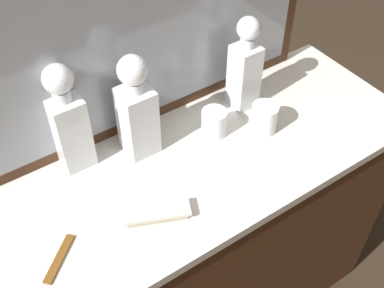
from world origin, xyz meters
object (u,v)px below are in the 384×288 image
at_px(crystal_tumbler_front, 214,124).
at_px(silver_brush_rear, 157,213).
at_px(crystal_decanter_rear, 245,72).
at_px(crystal_decanter_center, 69,126).
at_px(crystal_tumbler_rear, 264,119).
at_px(crystal_decanter_right, 137,114).
at_px(tortoiseshell_comb, 59,259).

xyz_separation_m(crystal_tumbler_front, silver_brush_rear, (-0.29, -0.16, -0.02)).
relative_size(crystal_decanter_rear, crystal_decanter_center, 0.94).
distance_m(crystal_decanter_rear, crystal_tumbler_rear, 0.15).
distance_m(crystal_tumbler_rear, crystal_tumbler_front, 0.14).
height_order(crystal_decanter_right, silver_brush_rear, crystal_decanter_right).
relative_size(crystal_decanter_rear, tortoiseshell_comb, 2.72).
bearing_deg(silver_brush_rear, crystal_tumbler_front, 29.25).
height_order(crystal_tumbler_rear, tortoiseshell_comb, crystal_tumbler_rear).
bearing_deg(crystal_decanter_right, crystal_tumbler_rear, -21.80).
bearing_deg(crystal_decanter_center, crystal_tumbler_rear, -20.57).
bearing_deg(crystal_decanter_right, tortoiseshell_comb, -148.15).
distance_m(crystal_decanter_center, crystal_tumbler_front, 0.40).
bearing_deg(crystal_tumbler_front, crystal_decanter_right, 162.09).
bearing_deg(tortoiseshell_comb, silver_brush_rear, -4.91).
bearing_deg(crystal_tumbler_rear, tortoiseshell_comb, -173.69).
height_order(crystal_tumbler_rear, crystal_tumbler_front, crystal_tumbler_rear).
relative_size(crystal_tumbler_rear, crystal_tumbler_front, 1.08).
bearing_deg(tortoiseshell_comb, crystal_tumbler_front, 14.64).
xyz_separation_m(crystal_decanter_rear, crystal_decanter_center, (-0.52, 0.06, 0.01)).
xyz_separation_m(crystal_decanter_center, silver_brush_rear, (0.08, -0.28, -0.12)).
xyz_separation_m(crystal_decanter_right, tortoiseshell_comb, (-0.33, -0.21, -0.12)).
bearing_deg(crystal_decanter_rear, crystal_decanter_center, 173.26).
bearing_deg(silver_brush_rear, crystal_tumbler_rear, 12.83).
xyz_separation_m(crystal_tumbler_rear, tortoiseshell_comb, (-0.67, -0.07, -0.04)).
relative_size(crystal_tumbler_front, tortoiseshell_comb, 0.74).
distance_m(crystal_tumbler_rear, tortoiseshell_comb, 0.67).
relative_size(crystal_decanter_center, silver_brush_rear, 1.85).
relative_size(crystal_decanter_right, crystal_tumbler_rear, 3.52).
bearing_deg(crystal_tumbler_front, crystal_decanter_center, 162.03).
height_order(crystal_decanter_rear, tortoiseshell_comb, crystal_decanter_rear).
bearing_deg(crystal_tumbler_front, crystal_tumbler_rear, -27.62).
height_order(crystal_tumbler_front, silver_brush_rear, crystal_tumbler_front).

